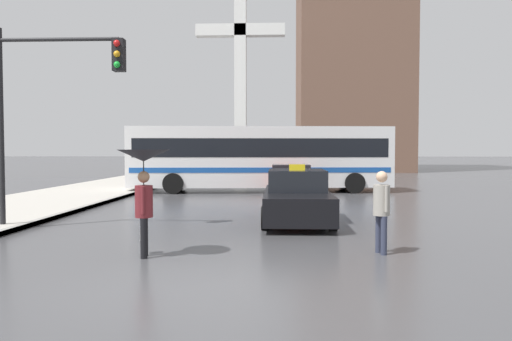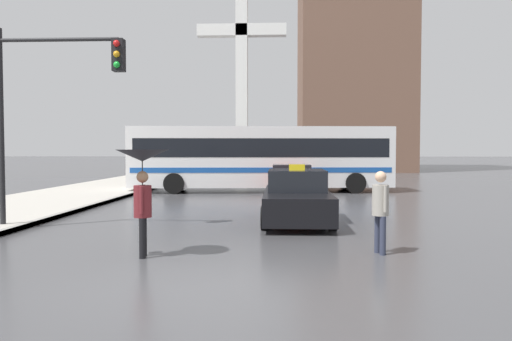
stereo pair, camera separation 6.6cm
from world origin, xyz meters
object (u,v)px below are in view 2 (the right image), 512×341
object	(u,v)px
city_bus	(261,156)
sedan_red	(292,182)
taxi	(297,198)
pedestrian_with_umbrella	(142,173)
pedestrian_man	(380,205)
traffic_light	(52,90)
monument_cross	(242,62)

from	to	relation	value
city_bus	sedan_red	bearing A→B (deg)	20.72
taxi	pedestrian_with_umbrella	bearing A→B (deg)	57.91
taxi	city_bus	world-z (taller)	city_bus
pedestrian_man	city_bus	bearing A→B (deg)	175.80
pedestrian_with_umbrella	pedestrian_man	size ratio (longest dim) A/B	1.26
sedan_red	pedestrian_man	size ratio (longest dim) A/B	2.49
pedestrian_with_umbrella	traffic_light	xyz separation A→B (m)	(-3.14, 3.09, 1.95)
pedestrian_with_umbrella	taxi	bearing A→B (deg)	-41.48
city_bus	pedestrian_with_umbrella	xyz separation A→B (m)	(-1.63, -14.97, -0.15)
pedestrian_man	traffic_light	distance (m)	8.48
traffic_light	monument_cross	size ratio (longest dim) A/B	0.32
taxi	traffic_light	distance (m)	7.04
city_bus	monument_cross	world-z (taller)	monument_cross
traffic_light	monument_cross	distance (m)	27.26
taxi	monument_cross	xyz separation A→B (m)	(-3.47, 24.82, 8.22)
taxi	monument_cross	size ratio (longest dim) A/B	0.30
taxi	pedestrian_with_umbrella	distance (m)	5.81
city_bus	pedestrian_with_umbrella	size ratio (longest dim) A/B	6.24
traffic_light	pedestrian_with_umbrella	bearing A→B (deg)	-44.51
city_bus	monument_cross	size ratio (longest dim) A/B	0.81
monument_cross	pedestrian_man	bearing A→B (deg)	-80.39
taxi	sedan_red	bearing A→B (deg)	-90.14
taxi	sedan_red	distance (m)	7.14
pedestrian_with_umbrella	pedestrian_man	bearing A→B (deg)	-92.92
taxi	monument_cross	bearing A→B (deg)	-82.05
city_bus	traffic_light	xyz separation A→B (m)	(-4.77, -11.89, 1.79)
monument_cross	taxi	bearing A→B (deg)	-82.05
sedan_red	traffic_light	size ratio (longest dim) A/B	0.79
city_bus	monument_cross	distance (m)	16.48
sedan_red	traffic_light	xyz separation A→B (m)	(-6.20, -8.91, 2.86)
sedan_red	pedestrian_man	bearing A→B (deg)	97.22
pedestrian_with_umbrella	monument_cross	bearing A→B (deg)	-8.58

